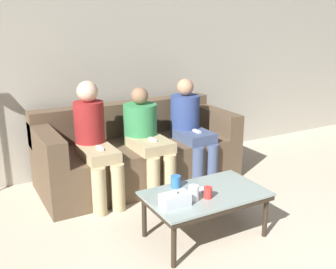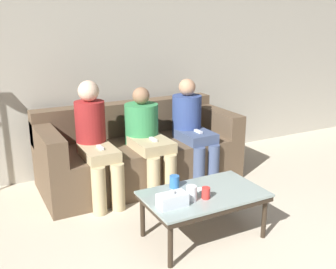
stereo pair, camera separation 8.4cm
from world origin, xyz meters
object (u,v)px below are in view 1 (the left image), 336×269
Objects in this scene: couch at (137,153)px; coffee_table at (205,197)px; seated_person_left_end at (94,139)px; cup_near_right at (176,182)px; seated_person_mid_left at (146,135)px; tissue_box at (175,200)px; cup_near_left at (194,193)px; cup_far_center at (208,193)px; game_remote at (206,191)px; seated_person_mid_right at (190,126)px.

couch is 1.33m from coffee_table.
seated_person_left_end is at bearing -157.35° from couch.
cup_near_right is at bearing -98.63° from couch.
seated_person_left_end is (-0.37, 0.90, 0.17)m from cup_near_right.
couch is 2.00× the size of seated_person_mid_left.
tissue_box is 0.21× the size of seated_person_mid_left.
cup_far_center is (0.12, -0.02, -0.01)m from cup_near_left.
game_remote is 0.13× the size of seated_person_left_end.
cup_far_center is at bearing -68.70° from cup_near_right.
coffee_table is at bearing -52.84° from cup_near_right.
tissue_box is at bearing -106.21° from seated_person_mid_left.
cup_near_right is 0.09× the size of seated_person_left_end.
cup_near_left is 0.27m from cup_near_right.
cup_near_left reaches higher than cup_far_center.
seated_person_mid_right reaches higher than cup_far_center.
tissue_box is at bearing -126.48° from seated_person_mid_right.
seated_person_mid_left reaches higher than cup_far_center.
game_remote is 0.14× the size of seated_person_mid_left.
cup_near_right is at bearing 127.16° from coffee_table.
game_remote is (0.04, 0.09, -0.04)m from cup_far_center.
cup_near_left is at bearing -97.13° from couch.
coffee_table is 0.87× the size of seated_person_mid_right.
seated_person_mid_right is at bearing 63.58° from cup_far_center.
cup_far_center is at bearing -92.71° from seated_person_mid_left.
cup_far_center is 0.09× the size of seated_person_mid_left.
tissue_box is 1.51m from seated_person_mid_right.
seated_person_mid_right is at bearing -21.03° from couch.
seated_person_mid_right is (0.60, 1.21, 0.16)m from cup_far_center.
seated_person_mid_right reaches higher than coffee_table.
couch is 0.67m from seated_person_left_end.
seated_person_left_end is at bearing 112.57° from cup_near_right.
seated_person_mid_right is at bearing 63.42° from game_remote.
cup_near_right reaches higher than game_remote.
cup_near_right reaches higher than coffee_table.
cup_near_right is at bearing -100.73° from seated_person_mid_left.
couch is at bearing 82.87° from cup_near_left.
seated_person_left_end is (-0.49, 1.19, 0.18)m from cup_far_center.
game_remote is at bearing -90.70° from couch.
cup_far_center is at bearing -9.82° from cup_near_left.
couch is at bearing 76.26° from tissue_box.
seated_person_mid_left is at bearing 89.16° from coffee_table.
seated_person_left_end is (-0.55, -0.23, 0.30)m from couch.
cup_near_left is at bearing -90.82° from cup_near_right.
cup_near_left is at bearing -72.49° from seated_person_left_end.
coffee_table is 6.40× the size of game_remote.
seated_person_mid_right reaches higher than tissue_box.
couch is 1.46m from tissue_box.
cup_near_left is (-0.18, -1.40, 0.14)m from couch.
couch reaches higher than tissue_box.
coffee_table is at bearing 180.00° from game_remote.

